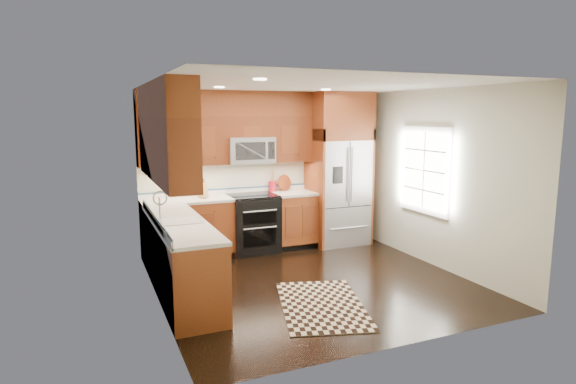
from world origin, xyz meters
name	(u,v)px	position (x,y,z in m)	size (l,w,h in m)	color
ground	(311,281)	(0.00, 0.00, 0.00)	(4.00, 4.00, 0.00)	black
wall_back	(260,170)	(0.00, 2.00, 1.30)	(4.00, 0.02, 2.60)	beige
wall_left	(155,196)	(-2.00, 0.00, 1.30)	(0.02, 4.00, 2.60)	beige
wall_right	(434,178)	(2.00, 0.00, 1.30)	(0.02, 4.00, 2.60)	beige
window	(425,170)	(1.98, 0.20, 1.40)	(0.04, 1.10, 1.30)	white
base_cabinets	(205,242)	(-1.23, 0.90, 0.45)	(2.85, 3.00, 0.90)	brown
countertop	(212,207)	(-1.09, 1.01, 0.92)	(2.86, 3.01, 0.04)	beige
upper_cabinets	(204,129)	(-1.15, 1.09, 2.02)	(2.85, 3.00, 1.15)	brown
range	(253,224)	(-0.25, 1.67, 0.47)	(0.76, 0.67, 0.95)	black
microwave	(250,150)	(-0.25, 1.80, 1.66)	(0.76, 0.40, 0.42)	#B2B2B7
refrigerator	(339,169)	(1.30, 1.63, 1.30)	(0.98, 0.75, 2.60)	#B2B2B7
sink_faucet	(176,217)	(-1.73, 0.23, 0.99)	(0.54, 0.44, 0.37)	#B2B2B7
rug	(322,305)	(-0.25, -0.79, 0.01)	(0.94, 1.57, 0.01)	black
knife_block	(203,190)	(-1.05, 1.75, 1.06)	(0.14, 0.17, 0.30)	tan
utensil_crock	(272,184)	(0.19, 1.92, 1.07)	(0.16, 0.16, 0.37)	red
cutting_board	(284,190)	(0.40, 1.90, 0.95)	(0.28, 0.28, 0.02)	brown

